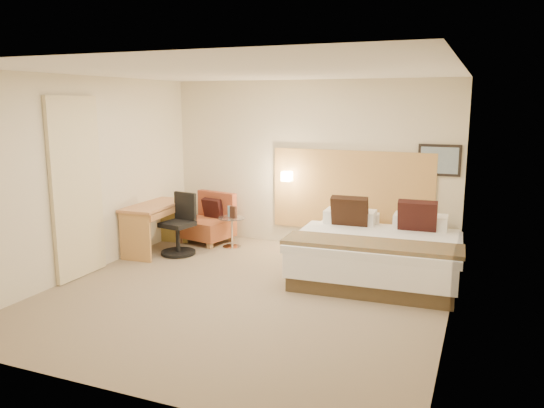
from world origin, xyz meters
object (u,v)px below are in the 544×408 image
at_px(lounge_chair, 209,222).
at_px(side_table, 232,231).
at_px(desk, 156,214).
at_px(desk_chair, 180,229).
at_px(bed, 379,252).

distance_m(lounge_chair, side_table, 0.57).
relative_size(desk, desk_chair, 1.34).
distance_m(desk, desk_chair, 0.47).
height_order(bed, desk, bed).
bearing_deg(bed, desk_chair, -178.24).
height_order(lounge_chair, desk_chair, desk_chair).
distance_m(bed, desk, 3.52).
height_order(side_table, desk_chair, desk_chair).
distance_m(bed, side_table, 2.56).
bearing_deg(desk, side_table, 33.23).
xyz_separation_m(lounge_chair, desk_chair, (-0.05, -0.84, 0.06)).
distance_m(bed, desk_chair, 3.09).
relative_size(lounge_chair, side_table, 1.60).
bearing_deg(bed, side_table, 167.78).
height_order(desk, desk_chair, desk_chair).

